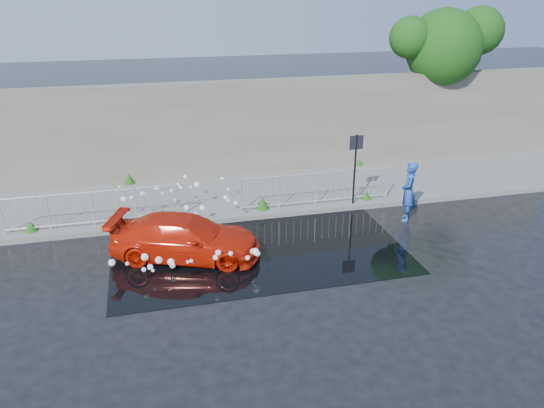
{
  "coord_description": "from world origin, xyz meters",
  "views": [
    {
      "loc": [
        -2.29,
        -12.04,
        6.84
      ],
      "look_at": [
        1.1,
        1.71,
        1.0
      ],
      "focal_mm": 35.0,
      "sensor_mm": 36.0,
      "label": 1
    }
  ],
  "objects": [
    {
      "name": "ground",
      "position": [
        0.0,
        0.0,
        0.0
      ],
      "size": [
        90.0,
        90.0,
        0.0
      ],
      "primitive_type": "plane",
      "color": "black",
      "rests_on": "ground"
    },
    {
      "name": "pavement",
      "position": [
        0.0,
        5.0,
        0.07
      ],
      "size": [
        30.0,
        4.0,
        0.15
      ],
      "primitive_type": "cube",
      "color": "slate",
      "rests_on": "ground"
    },
    {
      "name": "curb",
      "position": [
        0.0,
        3.0,
        0.08
      ],
      "size": [
        30.0,
        0.25,
        0.16
      ],
      "primitive_type": "cube",
      "color": "slate",
      "rests_on": "ground"
    },
    {
      "name": "retaining_wall",
      "position": [
        0.0,
        7.2,
        1.9
      ],
      "size": [
        30.0,
        0.6,
        3.5
      ],
      "primitive_type": "cube",
      "color": "#5C594D",
      "rests_on": "pavement"
    },
    {
      "name": "puddle",
      "position": [
        0.5,
        1.0,
        0.01
      ],
      "size": [
        8.0,
        5.0,
        0.01
      ],
      "primitive_type": "cube",
      "color": "black",
      "rests_on": "ground"
    },
    {
      "name": "sign_post",
      "position": [
        4.2,
        3.1,
        1.72
      ],
      "size": [
        0.45,
        0.06,
        2.5
      ],
      "color": "black",
      "rests_on": "ground"
    },
    {
      "name": "tree",
      "position": [
        9.61,
        7.41,
        4.71
      ],
      "size": [
        4.76,
        3.02,
        6.15
      ],
      "color": "#332114",
      "rests_on": "ground"
    },
    {
      "name": "railing_left",
      "position": [
        -4.0,
        3.35,
        0.74
      ],
      "size": [
        5.05,
        0.05,
        1.1
      ],
      "color": "silver",
      "rests_on": "pavement"
    },
    {
      "name": "railing_right",
      "position": [
        3.0,
        3.35,
        0.74
      ],
      "size": [
        5.05,
        0.05,
        1.1
      ],
      "color": "silver",
      "rests_on": "pavement"
    },
    {
      "name": "weeds",
      "position": [
        -0.33,
        4.47,
        0.32
      ],
      "size": [
        12.17,
        3.93,
        0.43
      ],
      "color": "#174312",
      "rests_on": "pavement"
    },
    {
      "name": "water_spray",
      "position": [
        -1.42,
        1.28,
        0.72
      ],
      "size": [
        3.65,
        5.83,
        1.06
      ],
      "color": "white",
      "rests_on": "ground"
    },
    {
      "name": "red_car",
      "position": [
        -1.48,
        0.96,
        0.58
      ],
      "size": [
        4.32,
        2.86,
        1.16
      ],
      "primitive_type": "imported",
      "rotation": [
        0.0,
        0.0,
        1.23
      ],
      "color": "red",
      "rests_on": "ground"
    },
    {
      "name": "person",
      "position": [
        5.48,
        1.8,
        0.95
      ],
      "size": [
        0.72,
        0.82,
        1.9
      ],
      "primitive_type": "imported",
      "rotation": [
        0.0,
        0.0,
        -2.04
      ],
      "color": "#2046A3",
      "rests_on": "ground"
    }
  ]
}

